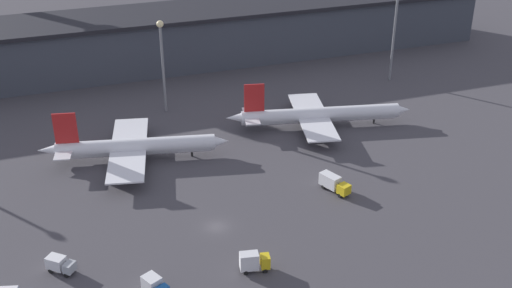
{
  "coord_description": "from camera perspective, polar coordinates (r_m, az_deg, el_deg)",
  "views": [
    {
      "loc": [
        -26.47,
        -99.18,
        71.47
      ],
      "look_at": [
        14.84,
        19.26,
        6.0
      ],
      "focal_mm": 45.0,
      "sensor_mm": 36.0,
      "label": 1
    }
  ],
  "objects": [
    {
      "name": "service_vehicle_0",
      "position": [
        135.81,
        6.92,
        -3.47
      ],
      "size": [
        4.82,
        7.57,
        3.45
      ],
      "rotation": [
        0.0,
        0.0,
        -1.18
      ],
      "color": "gold",
      "rests_on": "ground"
    },
    {
      "name": "service_vehicle_2",
      "position": [
        109.25,
        -9.0,
        -12.41
      ],
      "size": [
        4.25,
        5.34,
        3.48
      ],
      "rotation": [
        0.0,
        0.0,
        -1.11
      ],
      "color": "#195199",
      "rests_on": "ground"
    },
    {
      "name": "airplane_1",
      "position": [
        162.54,
        5.57,
        2.58
      ],
      "size": [
        46.9,
        29.25,
        12.37
      ],
      "rotation": [
        0.0,
        0.0,
        -0.21
      ],
      "color": "silver",
      "rests_on": "ground"
    },
    {
      "name": "service_vehicle_1",
      "position": [
        117.92,
        -17.04,
        -10.18
      ],
      "size": [
        5.27,
        4.96,
        2.95
      ],
      "rotation": [
        0.0,
        0.0,
        -0.71
      ],
      "color": "#9EA3A8",
      "rests_on": "ground"
    },
    {
      "name": "terminal_building",
      "position": [
        201.8,
        -10.86,
        8.9
      ],
      "size": [
        229.75,
        24.51,
        17.02
      ],
      "color": "#3D424C",
      "rests_on": "ground"
    },
    {
      "name": "lamp_post_1",
      "position": [
        167.56,
        -8.34,
        7.86
      ],
      "size": [
        1.8,
        1.8,
        24.8
      ],
      "color": "slate",
      "rests_on": "ground"
    },
    {
      "name": "airplane_0",
      "position": [
        148.69,
        -10.8,
        -0.27
      ],
      "size": [
        42.83,
        32.17,
        12.55
      ],
      "rotation": [
        0.0,
        0.0,
        -0.21
      ],
      "color": "silver",
      "rests_on": "ground"
    },
    {
      "name": "ground",
      "position": [
        125.08,
        -3.55,
        -7.35
      ],
      "size": [
        600.0,
        600.0,
        0.0
      ],
      "primitive_type": "plane",
      "color": "#423F44"
    },
    {
      "name": "lamp_post_2",
      "position": [
        190.52,
        12.29,
        10.66
      ],
      "size": [
        1.8,
        1.8,
        28.99
      ],
      "color": "slate",
      "rests_on": "ground"
    },
    {
      "name": "service_vehicle_3",
      "position": [
        112.83,
        -0.22,
        -10.4
      ],
      "size": [
        5.51,
        2.93,
        3.81
      ],
      "rotation": [
        0.0,
        0.0,
        -0.18
      ],
      "color": "gold",
      "rests_on": "ground"
    }
  ]
}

